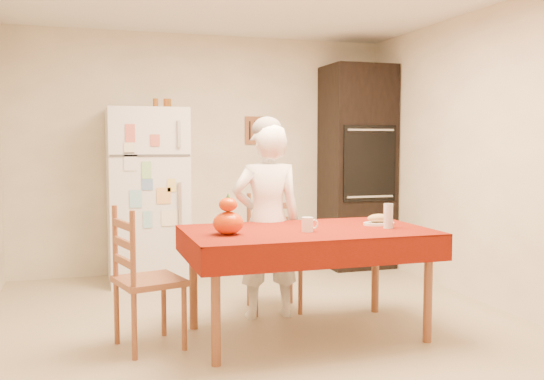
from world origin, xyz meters
name	(u,v)px	position (x,y,z in m)	size (l,w,h in m)	color
floor	(266,331)	(0.00, 0.00, 0.00)	(4.50, 4.50, 0.00)	#BEAE89
room_shell	(266,107)	(0.00, 0.00, 1.62)	(4.02, 4.52, 2.51)	white
refrigerator	(147,195)	(-0.65, 1.88, 0.85)	(0.75, 0.74, 1.70)	white
oven_cabinet	(357,167)	(1.63, 1.93, 1.10)	(0.70, 0.62, 2.20)	black
dining_table	(307,239)	(0.24, -0.18, 0.69)	(1.70, 1.00, 0.76)	brown
chair_far	(272,247)	(0.23, 0.57, 0.51)	(0.46, 0.44, 0.95)	brown
chair_left	(140,274)	(-0.91, -0.12, 0.51)	(0.49, 0.51, 0.95)	brown
seated_woman	(267,222)	(0.11, 0.33, 0.76)	(0.55, 0.36, 1.51)	white
coffee_mug	(307,225)	(0.20, -0.30, 0.81)	(0.08, 0.08, 0.10)	white
pumpkin_lower	(228,223)	(-0.34, -0.25, 0.84)	(0.20, 0.20, 0.15)	#E34F05
pumpkin_upper	(228,205)	(-0.34, -0.25, 0.96)	(0.12, 0.12, 0.09)	#C63A04
wine_glass	(388,216)	(0.81, -0.31, 0.85)	(0.07, 0.07, 0.18)	silver
bread_plate	(379,224)	(0.83, -0.13, 0.77)	(0.24, 0.24, 0.02)	white
bread_loaf	(379,218)	(0.83, -0.13, 0.81)	(0.18, 0.10, 0.06)	#A2764F
spice_jar_left	(156,104)	(-0.55, 1.93, 1.75)	(0.05, 0.05, 0.10)	#92511A
spice_jar_mid	(166,104)	(-0.45, 1.93, 1.75)	(0.05, 0.05, 0.10)	#924B1A
spice_jar_right	(169,104)	(-0.42, 1.93, 1.75)	(0.05, 0.05, 0.10)	brown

